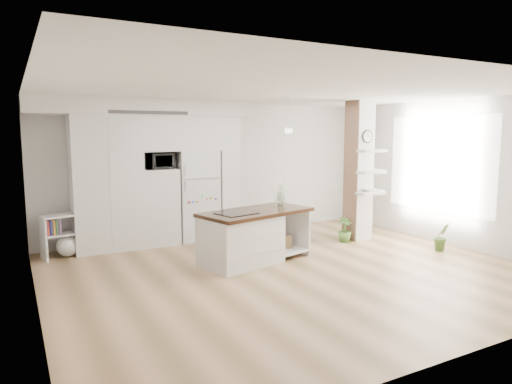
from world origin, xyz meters
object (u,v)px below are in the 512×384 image
Objects in this scene: refrigerator at (196,195)px; bookshelf at (64,239)px; floor_plant_a at (441,237)px; kitchen_island at (247,236)px.

refrigerator reaches higher than bookshelf.
kitchen_island is at bearing 164.49° from floor_plant_a.
refrigerator is 0.87× the size of kitchen_island.
refrigerator is 2.39× the size of bookshelf.
refrigerator reaches higher than floor_plant_a.
refrigerator is at bearing -8.34° from bookshelf.
kitchen_island is at bearing -86.98° from refrigerator.
kitchen_island is 3.12m from bookshelf.
bookshelf is 6.57m from floor_plant_a.
kitchen_island is at bearing -47.52° from bookshelf.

